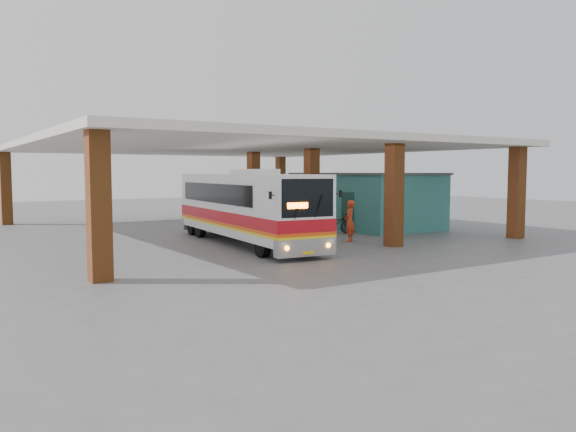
% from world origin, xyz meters
% --- Properties ---
extents(ground, '(90.00, 90.00, 0.00)m').
position_xyz_m(ground, '(0.00, 0.00, 0.00)').
color(ground, '#515154').
rests_on(ground, ground).
extents(brick_columns, '(20.10, 21.60, 4.35)m').
position_xyz_m(brick_columns, '(1.43, 5.00, 2.17)').
color(brick_columns, '#995221').
rests_on(brick_columns, ground).
extents(canopy_roof, '(21.00, 23.00, 0.30)m').
position_xyz_m(canopy_roof, '(0.50, 6.50, 4.50)').
color(canopy_roof, silver).
rests_on(canopy_roof, brick_columns).
extents(shop_building, '(5.20, 8.20, 3.11)m').
position_xyz_m(shop_building, '(7.49, 4.00, 1.56)').
color(shop_building, '#2E746D').
rests_on(shop_building, ground).
extents(coach_bus, '(3.46, 11.40, 3.27)m').
position_xyz_m(coach_bus, '(-1.90, 1.12, 1.63)').
color(coach_bus, white).
rests_on(coach_bus, ground).
extents(motorcycle, '(2.12, 1.15, 1.06)m').
position_xyz_m(motorcycle, '(3.87, 2.18, 0.53)').
color(motorcycle, black).
rests_on(motorcycle, ground).
extents(pedestrian, '(0.82, 0.77, 1.88)m').
position_xyz_m(pedestrian, '(2.43, -0.76, 0.94)').
color(pedestrian, red).
rests_on(pedestrian, ground).
extents(red_chair, '(0.42, 0.42, 0.73)m').
position_xyz_m(red_chair, '(4.58, 6.73, 0.34)').
color(red_chair, '#AE1222').
rests_on(red_chair, ground).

